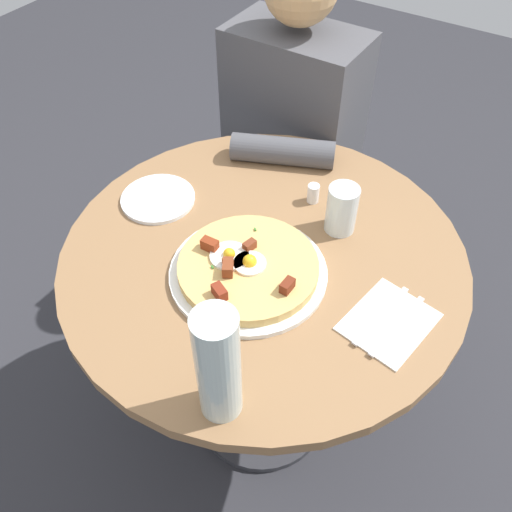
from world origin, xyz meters
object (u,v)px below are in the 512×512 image
at_px(fork, 381,315).
at_px(pepper_shaker, 324,156).
at_px(pizza_plate, 248,272).
at_px(salt_shaker, 313,193).
at_px(breakfast_pizza, 247,267).
at_px(knife, 397,326).
at_px(water_glass, 342,209).
at_px(person_seated, 291,162).
at_px(dining_table, 263,300).
at_px(bread_plate, 158,199).
at_px(water_bottle, 218,366).

bearing_deg(fork, pepper_shaker, -129.33).
relative_size(pizza_plate, salt_shaker, 7.09).
relative_size(breakfast_pizza, knife, 1.61).
xyz_separation_m(water_glass, salt_shaker, (0.09, -0.05, -0.03)).
distance_m(water_glass, pepper_shaker, 0.23).
bearing_deg(pizza_plate, person_seated, -68.26).
height_order(breakfast_pizza, pepper_shaker, breakfast_pizza).
relative_size(fork, pepper_shaker, 3.15).
height_order(breakfast_pizza, salt_shaker, breakfast_pizza).
xyz_separation_m(dining_table, salt_shaker, (-0.01, -0.20, 0.19)).
bearing_deg(water_glass, breakfast_pizza, 66.84).
distance_m(person_seated, pizza_plate, 0.71).
relative_size(dining_table, person_seated, 0.77).
height_order(bread_plate, knife, bread_plate).
distance_m(person_seated, knife, 0.84).
bearing_deg(dining_table, pepper_shaker, -84.74).
bearing_deg(water_bottle, pizza_plate, -65.62).
distance_m(breakfast_pizza, water_glass, 0.25).
height_order(dining_table, water_glass, water_glass).
xyz_separation_m(fork, knife, (-0.04, 0.01, 0.00)).
bearing_deg(water_glass, salt_shaker, -27.54).
distance_m(salt_shaker, pepper_shaker, 0.14).
height_order(breakfast_pizza, water_bottle, water_bottle).
height_order(knife, water_bottle, water_bottle).
distance_m(fork, pepper_shaker, 0.48).
bearing_deg(fork, water_bottle, -16.36).
xyz_separation_m(pizza_plate, pepper_shaker, (0.04, -0.41, 0.02)).
height_order(pizza_plate, knife, pizza_plate).
bearing_deg(pepper_shaker, pizza_plate, 95.60).
bearing_deg(salt_shaker, knife, 142.82).
xyz_separation_m(dining_table, pizza_plate, (-0.01, 0.07, 0.18)).
xyz_separation_m(bread_plate, water_bottle, (-0.43, 0.35, 0.12)).
distance_m(pizza_plate, breakfast_pizza, 0.02).
xyz_separation_m(salt_shaker, pepper_shaker, (0.04, -0.13, 0.01)).
distance_m(dining_table, breakfast_pizza, 0.21).
bearing_deg(pizza_plate, dining_table, -82.89).
height_order(fork, salt_shaker, salt_shaker).
height_order(water_glass, pepper_shaker, water_glass).
bearing_deg(pizza_plate, fork, -170.64).
bearing_deg(water_glass, knife, 139.24).
distance_m(bread_plate, salt_shaker, 0.37).
bearing_deg(water_bottle, person_seated, -67.45).
height_order(bread_plate, salt_shaker, salt_shaker).
distance_m(knife, pepper_shaker, 0.51).
bearing_deg(bread_plate, dining_table, 178.75).
bearing_deg(pizza_plate, knife, -172.77).
distance_m(water_bottle, pepper_shaker, 0.70).
xyz_separation_m(person_seated, breakfast_pizza, (-0.25, 0.62, 0.24)).
bearing_deg(bread_plate, water_bottle, 140.78).
bearing_deg(salt_shaker, bread_plate, 32.31).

